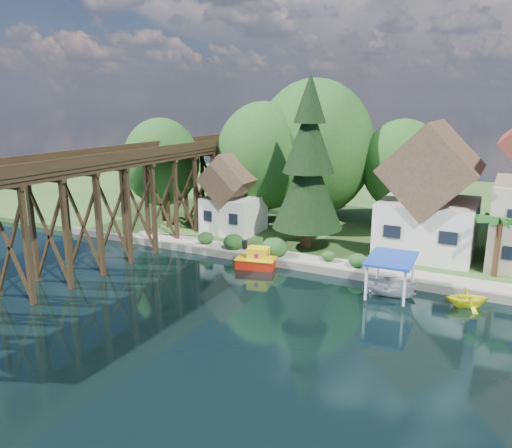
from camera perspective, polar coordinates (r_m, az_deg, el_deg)
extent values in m
plane|color=black|center=(32.55, 1.66, -9.73)|extent=(140.00, 140.00, 0.00)
cube|color=#26471C|center=(63.55, 15.11, 1.78)|extent=(140.00, 52.00, 0.50)
cube|color=slate|center=(38.20, 12.40, -5.92)|extent=(60.00, 0.40, 0.62)
cube|color=gray|center=(38.92, 15.77, -5.41)|extent=(50.00, 2.60, 0.06)
cube|color=black|center=(36.55, -26.37, -1.91)|extent=(4.00, 0.36, 8.00)
cube|color=black|center=(38.44, -22.57, -0.80)|extent=(4.00, 0.36, 8.00)
cube|color=black|center=(40.49, -19.15, 0.20)|extent=(4.00, 0.36, 8.00)
cube|color=black|center=(42.69, -16.07, 1.11)|extent=(4.00, 0.36, 8.00)
cube|color=black|center=(45.00, -13.29, 1.92)|extent=(4.00, 0.36, 8.00)
cube|color=black|center=(47.42, -10.79, 2.64)|extent=(4.00, 0.36, 8.00)
cube|color=black|center=(49.92, -8.54, 3.29)|extent=(4.00, 0.36, 8.00)
cube|color=black|center=(52.50, -6.50, 3.88)|extent=(4.00, 0.36, 8.00)
cube|color=black|center=(55.15, -4.65, 4.40)|extent=(4.00, 0.36, 8.00)
cube|color=black|center=(57.85, -2.97, 4.87)|extent=(4.00, 0.36, 8.00)
cube|color=black|center=(60.60, -1.44, 5.30)|extent=(4.00, 0.36, 8.00)
cube|color=black|center=(45.23, -15.61, 7.04)|extent=(0.35, 44.00, 0.35)
cube|color=black|center=(42.94, -12.15, 6.90)|extent=(0.35, 44.00, 0.35)
cube|color=black|center=(44.03, -13.95, 7.37)|extent=(4.00, 44.00, 0.30)
cube|color=black|center=(45.32, -15.91, 8.12)|extent=(0.12, 44.00, 0.80)
cube|color=black|center=(42.69, -11.94, 8.02)|extent=(0.12, 44.00, 0.80)
cube|color=silver|center=(44.51, 19.01, -0.25)|extent=(7.50, 8.00, 4.50)
cube|color=#493227|center=(43.63, 19.52, 6.06)|extent=(7.64, 8.64, 7.64)
cube|color=black|center=(40.93, 15.27, -0.85)|extent=(1.35, 0.08, 1.00)
cube|color=black|center=(40.32, 21.09, -1.52)|extent=(1.35, 0.08, 1.00)
cube|color=silver|center=(49.00, -2.55, 1.15)|extent=(5.00, 5.00, 3.50)
cube|color=#493227|center=(48.34, -2.59, 5.25)|extent=(5.09, 5.40, 5.09)
cube|color=black|center=(47.56, -5.54, 0.92)|extent=(0.90, 0.08, 1.00)
cube|color=black|center=(46.14, -2.61, 0.57)|extent=(0.90, 0.08, 1.00)
cylinder|color=#382314|center=(52.31, 0.85, 2.53)|extent=(0.50, 0.50, 4.50)
ellipsoid|color=#224D1B|center=(51.59, 0.87, 7.71)|extent=(4.40, 4.40, 5.06)
cylinder|color=#382314|center=(54.30, 6.54, 3.11)|extent=(0.50, 0.50, 4.95)
ellipsoid|color=#224D1B|center=(53.58, 6.69, 8.60)|extent=(5.00, 5.00, 5.75)
cylinder|color=#382314|center=(52.91, 16.05, 1.87)|extent=(0.50, 0.50, 4.05)
ellipsoid|color=#224D1B|center=(52.23, 16.37, 6.46)|extent=(4.00, 4.00, 4.60)
cylinder|color=#382314|center=(54.29, -10.56, 2.48)|extent=(0.50, 0.50, 4.05)
ellipsoid|color=#224D1B|center=(53.63, -10.76, 6.96)|extent=(4.00, 4.00, 4.60)
ellipsoid|color=#183B15|center=(43.34, -2.58, -1.90)|extent=(1.98, 1.98, 1.53)
ellipsoid|color=#183B15|center=(42.71, -0.05, -2.36)|extent=(1.54, 1.54, 1.19)
ellipsoid|color=#183B15|center=(41.36, 2.10, -2.54)|extent=(2.20, 2.20, 1.70)
ellipsoid|color=#183B15|center=(45.04, -5.76, -1.45)|extent=(1.76, 1.76, 1.36)
ellipsoid|color=#183B15|center=(40.35, 8.26, -3.48)|extent=(1.54, 1.54, 1.19)
ellipsoid|color=#183B15|center=(39.36, 11.56, -3.94)|extent=(1.76, 1.76, 1.36)
cylinder|color=#382314|center=(43.84, 5.83, -0.95)|extent=(0.82, 0.82, 2.74)
cone|color=black|center=(42.98, 5.96, 4.36)|extent=(6.04, 6.04, 7.32)
cone|color=black|center=(42.50, 6.10, 9.85)|extent=(4.39, 4.39, 5.95)
cone|color=black|center=(42.40, 6.22, 14.17)|extent=(2.74, 2.74, 4.12)
cylinder|color=#382314|center=(40.29, 25.82, -2.65)|extent=(0.41, 0.41, 4.07)
ellipsoid|color=#184A1C|center=(39.77, 26.15, 0.41)|extent=(3.81, 3.81, 0.92)
cube|color=#AD1A0B|center=(40.10, -0.02, -4.55)|extent=(3.33, 2.26, 0.81)
cube|color=yellow|center=(39.97, -0.02, -3.96)|extent=(3.45, 2.38, 0.10)
cube|color=yellow|center=(39.79, 0.27, -3.40)|extent=(1.85, 1.55, 1.02)
cylinder|color=black|center=(39.88, -1.29, -2.37)|extent=(0.45, 0.45, 0.71)
cylinder|color=#AA0D69|center=(39.21, 0.04, -3.66)|extent=(0.37, 0.16, 0.37)
cylinder|color=#AA0D69|center=(40.37, 0.49, -3.14)|extent=(0.37, 0.16, 0.37)
cylinder|color=#AA0D69|center=(39.61, 1.41, -3.49)|extent=(0.16, 0.37, 0.37)
imported|color=white|center=(36.43, 15.40, -6.98)|extent=(4.27, 3.65, 0.75)
imported|color=silver|center=(35.46, 15.03, -7.01)|extent=(3.59, 1.47, 1.37)
cube|color=#1A3CAA|center=(34.79, 15.24, -3.84)|extent=(3.18, 4.50, 0.16)
cylinder|color=white|center=(33.23, 16.62, -7.03)|extent=(0.16, 0.16, 2.46)
cylinder|color=white|center=(36.82, 17.54, -5.04)|extent=(0.16, 0.16, 2.46)
cylinder|color=white|center=(33.61, 12.45, -6.52)|extent=(0.16, 0.16, 2.46)
cylinder|color=white|center=(37.17, 13.77, -4.61)|extent=(0.16, 0.16, 2.46)
imported|color=#F8F71B|center=(35.42, 23.00, -7.59)|extent=(3.56, 3.37, 1.48)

